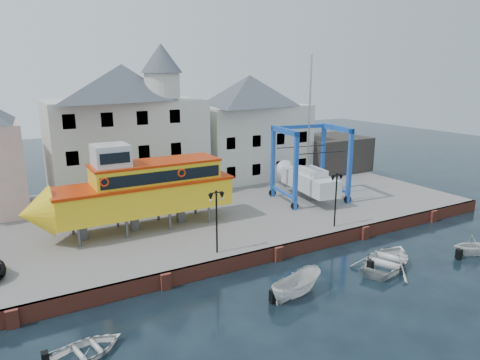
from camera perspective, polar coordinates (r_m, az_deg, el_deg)
ground at (r=29.64m, az=5.07°, el=-10.64°), size 140.00×140.00×0.00m
hardstanding at (r=38.39m, az=-4.25°, el=-4.00°), size 44.00×22.00×1.00m
quay_wall at (r=29.52m, az=4.98°, el=-9.68°), size 44.00×0.47×1.00m
building_white_main at (r=42.14m, az=-14.84°, el=6.73°), size 14.00×8.30×14.00m
building_white_right at (r=48.16m, az=1.27°, el=7.15°), size 12.00×8.00×11.20m
shed_dark at (r=52.94m, az=11.73°, el=3.54°), size 8.00×7.00×4.00m
lamp_post_left at (r=27.21m, az=-3.16°, el=-3.46°), size 1.12×0.32×4.20m
lamp_post_right at (r=32.70m, az=12.73°, el=-0.80°), size 1.12×0.32×4.20m
tour_boat at (r=32.14m, az=-14.08°, el=-1.29°), size 15.08×3.77×6.55m
travel_lift at (r=40.26m, az=8.72°, el=0.67°), size 6.65×8.80×12.95m
motorboat_a at (r=25.48m, az=7.47°, el=-15.06°), size 4.02×2.21×1.47m
motorboat_b at (r=30.33m, az=19.05°, el=-10.80°), size 6.28×5.46×1.09m
motorboat_c at (r=34.52m, az=28.58°, el=-8.73°), size 3.76×3.58×1.55m
motorboat_d at (r=21.91m, az=-19.96°, el=-21.18°), size 4.02×3.26×0.74m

